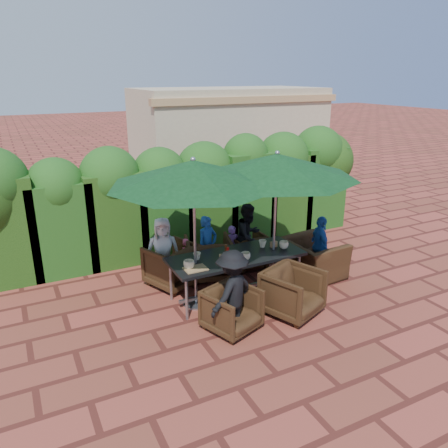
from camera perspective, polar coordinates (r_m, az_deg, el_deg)
name	(u,v)px	position (r m, az deg, el deg)	size (l,w,h in m)	color
ground	(234,291)	(7.76, 1.30, -8.81)	(80.00, 80.00, 0.00)	brown
dining_table	(236,259)	(7.35, 1.58, -4.61)	(2.29, 0.90, 0.75)	black
umbrella_left	(193,173)	(6.59, -4.04, 6.65)	(2.62, 2.62, 2.46)	gray
umbrella_right	(277,166)	(7.18, 6.91, 7.57)	(2.67, 2.67, 2.46)	gray
chair_far_left	(173,263)	(7.88, -6.69, -5.09)	(0.82, 0.77, 0.84)	black
chair_far_mid	(209,256)	(8.11, -2.02, -4.22)	(0.82, 0.77, 0.85)	black
chair_far_right	(248,248)	(8.65, 3.11, -3.18)	(0.69, 0.65, 0.71)	black
chair_near_left	(232,308)	(6.54, 1.04, -10.89)	(0.70, 0.66, 0.72)	black
chair_near_right	(293,290)	(7.00, 8.99, -8.54)	(0.80, 0.75, 0.82)	black
chair_end_right	(313,252)	(8.34, 11.60, -3.63)	(1.06, 0.69, 0.93)	black
adult_far_left	(163,251)	(7.88, -7.98, -3.53)	(0.61, 0.37, 1.25)	silver
adult_far_mid	(208,246)	(8.13, -2.17, -2.94)	(0.42, 0.34, 1.17)	#1D4EA1
adult_far_right	(249,236)	(8.46, 3.22, -1.59)	(0.62, 0.38, 1.30)	black
adult_near_left	(232,292)	(6.36, 1.05, -8.91)	(0.82, 0.38, 1.28)	black
adult_end_right	(320,246)	(8.37, 12.42, -2.80)	(0.67, 0.34, 1.15)	#1D4EA1
child_left	(187,258)	(8.16, -4.83, -4.47)	(0.27, 0.22, 0.76)	#E3507C
child_right	(233,248)	(8.45, 1.15, -3.11)	(0.32, 0.26, 0.88)	#824DA8
pedestrian_a	(225,187)	(11.70, 0.07, 4.91)	(1.44, 0.51, 1.54)	#227C39
pedestrian_b	(244,182)	(12.19, 2.67, 5.56)	(0.76, 0.46, 1.58)	#E3507C
pedestrian_c	(278,178)	(12.77, 7.08, 5.98)	(0.99, 0.45, 1.54)	#9B9BA3
cup_a	(189,265)	(6.82, -4.60, -5.30)	(0.17, 0.17, 0.14)	beige
cup_b	(197,256)	(7.14, -3.56, -4.20)	(0.13, 0.13, 0.12)	beige
cup_c	(246,256)	(7.13, 2.84, -4.21)	(0.16, 0.16, 0.13)	beige
cup_d	(262,244)	(7.65, 5.05, -2.58)	(0.14, 0.14, 0.13)	beige
cup_e	(284,245)	(7.64, 7.81, -2.72)	(0.16, 0.16, 0.13)	beige
ketchup_bottle	(228,252)	(7.22, 0.52, -3.68)	(0.04, 0.04, 0.17)	#B20C0A
sauce_bottle	(226,249)	(7.32, 0.25, -3.34)	(0.04, 0.04, 0.17)	#4C230C
serving_tray	(195,269)	(6.82, -3.74, -5.85)	(0.35, 0.25, 0.02)	#A27E4E
number_block_left	(223,257)	(7.12, -0.09, -4.31)	(0.12, 0.06, 0.10)	tan
number_block_right	(274,244)	(7.68, 6.52, -2.65)	(0.12, 0.06, 0.10)	tan
hedge_wall	(178,188)	(9.22, -6.07, 4.67)	(9.10, 1.60, 2.47)	#13350E
building	(228,138)	(14.82, 0.59, 11.20)	(6.20, 3.08, 3.20)	#C4B592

